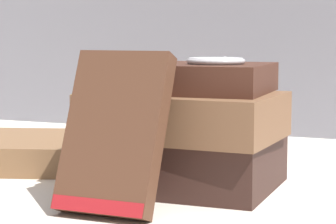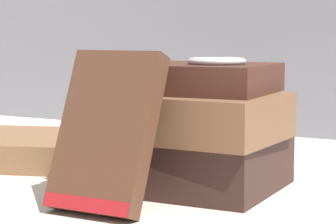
{
  "view_description": "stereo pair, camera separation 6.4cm",
  "coord_description": "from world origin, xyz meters",
  "px_view_note": "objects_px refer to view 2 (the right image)",
  "views": [
    {
      "loc": [
        0.26,
        -0.61,
        0.15
      ],
      "look_at": [
        -0.0,
        0.0,
        0.08
      ],
      "focal_mm": 75.0,
      "sensor_mm": 36.0,
      "label": 1
    },
    {
      "loc": [
        0.31,
        -0.58,
        0.15
      ],
      "look_at": [
        -0.0,
        0.0,
        0.08
      ],
      "focal_mm": 75.0,
      "sensor_mm": 36.0,
      "label": 2
    }
  ],
  "objects_px": {
    "book_flat_top": "(184,78)",
    "book_side_left": "(33,149)",
    "book_flat_middle": "(181,115)",
    "pocket_watch": "(217,61)",
    "reading_glasses": "(217,160)",
    "book_flat_bottom": "(184,161)",
    "book_leaning_front": "(105,138)"
  },
  "relations": [
    {
      "from": "book_flat_middle",
      "to": "book_leaning_front",
      "type": "height_order",
      "value": "book_leaning_front"
    },
    {
      "from": "book_flat_middle",
      "to": "pocket_watch",
      "type": "relative_size",
      "value": 3.03
    },
    {
      "from": "book_flat_bottom",
      "to": "book_side_left",
      "type": "bearing_deg",
      "value": 169.59
    },
    {
      "from": "book_side_left",
      "to": "book_flat_bottom",
      "type": "bearing_deg",
      "value": -27.13
    },
    {
      "from": "book_flat_bottom",
      "to": "book_side_left",
      "type": "relative_size",
      "value": 0.76
    },
    {
      "from": "book_flat_middle",
      "to": "book_side_left",
      "type": "bearing_deg",
      "value": 169.09
    },
    {
      "from": "book_leaning_front",
      "to": "reading_glasses",
      "type": "xyz_separation_m",
      "value": [
        -0.01,
        0.26,
        -0.06
      ]
    },
    {
      "from": "pocket_watch",
      "to": "reading_glasses",
      "type": "distance_m",
      "value": 0.2
    },
    {
      "from": "book_flat_bottom",
      "to": "book_side_left",
      "type": "xyz_separation_m",
      "value": [
        -0.22,
        0.03,
        -0.01
      ]
    },
    {
      "from": "book_flat_bottom",
      "to": "book_side_left",
      "type": "distance_m",
      "value": 0.22
    },
    {
      "from": "book_leaning_front",
      "to": "book_side_left",
      "type": "bearing_deg",
      "value": 143.34
    },
    {
      "from": "book_flat_middle",
      "to": "book_flat_top",
      "type": "relative_size",
      "value": 1.05
    },
    {
      "from": "book_flat_top",
      "to": "pocket_watch",
      "type": "height_order",
      "value": "pocket_watch"
    },
    {
      "from": "book_flat_bottom",
      "to": "book_leaning_front",
      "type": "distance_m",
      "value": 0.13
    },
    {
      "from": "book_flat_middle",
      "to": "pocket_watch",
      "type": "height_order",
      "value": "pocket_watch"
    },
    {
      "from": "book_side_left",
      "to": "book_flat_middle",
      "type": "bearing_deg",
      "value": -30.07
    },
    {
      "from": "book_flat_bottom",
      "to": "book_flat_middle",
      "type": "relative_size",
      "value": 1.01
    },
    {
      "from": "book_flat_top",
      "to": "pocket_watch",
      "type": "distance_m",
      "value": 0.04
    },
    {
      "from": "book_flat_top",
      "to": "book_leaning_front",
      "type": "xyz_separation_m",
      "value": [
        -0.01,
        -0.12,
        -0.04
      ]
    },
    {
      "from": "book_flat_bottom",
      "to": "book_flat_top",
      "type": "distance_m",
      "value": 0.08
    },
    {
      "from": "book_flat_bottom",
      "to": "pocket_watch",
      "type": "xyz_separation_m",
      "value": [
        0.04,
        -0.0,
        0.1
      ]
    },
    {
      "from": "book_flat_middle",
      "to": "book_leaning_front",
      "type": "bearing_deg",
      "value": -98.1
    },
    {
      "from": "book_flat_middle",
      "to": "book_leaning_front",
      "type": "distance_m",
      "value": 0.11
    },
    {
      "from": "book_flat_middle",
      "to": "reading_glasses",
      "type": "distance_m",
      "value": 0.17
    },
    {
      "from": "book_flat_bottom",
      "to": "reading_glasses",
      "type": "relative_size",
      "value": 1.9
    },
    {
      "from": "book_flat_middle",
      "to": "book_leaning_front",
      "type": "xyz_separation_m",
      "value": [
        -0.02,
        -0.11,
        -0.01
      ]
    },
    {
      "from": "book_leaning_front",
      "to": "reading_glasses",
      "type": "bearing_deg",
      "value": 93.01
    },
    {
      "from": "book_leaning_front",
      "to": "reading_glasses",
      "type": "relative_size",
      "value": 1.43
    },
    {
      "from": "book_flat_top",
      "to": "book_side_left",
      "type": "bearing_deg",
      "value": 167.77
    },
    {
      "from": "book_flat_bottom",
      "to": "book_side_left",
      "type": "height_order",
      "value": "book_flat_bottom"
    },
    {
      "from": "book_flat_top",
      "to": "book_leaning_front",
      "type": "bearing_deg",
      "value": -100.41
    },
    {
      "from": "book_flat_middle",
      "to": "reading_glasses",
      "type": "bearing_deg",
      "value": 101.98
    }
  ]
}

